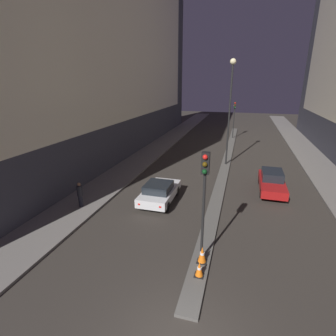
{
  "coord_description": "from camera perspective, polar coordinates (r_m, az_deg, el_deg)",
  "views": [
    {
      "loc": [
        1.31,
        -5.75,
        7.74
      ],
      "look_at": [
        -4.72,
        15.24,
        0.5
      ],
      "focal_mm": 28.0,
      "sensor_mm": 36.0,
      "label": 1
    }
  ],
  "objects": [
    {
      "name": "building_left",
      "position": [
        31.1,
        -12.88,
        25.35
      ],
      "size": [
        6.01,
        43.08,
        23.51
      ],
      "color": "#383842",
      "rests_on": "ground"
    },
    {
      "name": "median_strip",
      "position": [
        27.44,
        12.66,
        1.63
      ],
      "size": [
        0.83,
        39.13,
        0.12
      ],
      "color": "#56544F",
      "rests_on": "ground"
    },
    {
      "name": "traffic_light_near",
      "position": [
        10.78,
        7.94,
        -3.54
      ],
      "size": [
        0.32,
        0.42,
        4.98
      ],
      "color": "black",
      "rests_on": "median_strip"
    },
    {
      "name": "traffic_light_mid",
      "position": [
        37.99,
        14.27,
        11.76
      ],
      "size": [
        0.32,
        0.42,
        4.98
      ],
      "color": "black",
      "rests_on": "median_strip"
    },
    {
      "name": "street_lamp",
      "position": [
        24.94,
        13.47,
        14.95
      ],
      "size": [
        0.53,
        0.53,
        9.52
      ],
      "color": "black",
      "rests_on": "median_strip"
    },
    {
      "name": "traffic_cone_near",
      "position": [
        11.56,
        6.83,
        -21.01
      ],
      "size": [
        0.39,
        0.39,
        0.64
      ],
      "color": "black",
      "rests_on": "median_strip"
    },
    {
      "name": "traffic_cone_far",
      "position": [
        12.23,
        7.44,
        -18.17
      ],
      "size": [
        0.44,
        0.44,
        0.76
      ],
      "color": "black",
      "rests_on": "median_strip"
    },
    {
      "name": "car_left_lane",
      "position": [
        17.61,
        -1.87,
        -5.17
      ],
      "size": [
        1.93,
        4.13,
        1.39
      ],
      "color": "silver",
      "rests_on": "ground"
    },
    {
      "name": "car_right_lane",
      "position": [
        20.74,
        21.67,
        -2.73
      ],
      "size": [
        1.7,
        4.65,
        1.48
      ],
      "color": "maroon",
      "rests_on": "ground"
    },
    {
      "name": "pedestrian_on_left_sidewalk",
      "position": [
        17.45,
        -18.61,
        -5.41
      ],
      "size": [
        0.35,
        0.35,
        1.62
      ],
      "color": "black",
      "rests_on": "sidewalk_left"
    }
  ]
}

